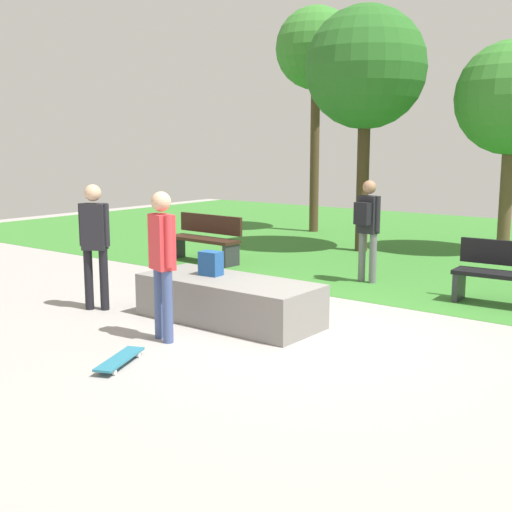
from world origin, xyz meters
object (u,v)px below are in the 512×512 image
at_px(pedestrian_with_backpack, 368,222).
at_px(park_bench_far_right, 205,237).
at_px(tree_leaning_ash, 366,69).
at_px(skateboard_by_ledge, 120,359).
at_px(skater_performing_trick, 95,237).
at_px(tree_young_birch, 512,99).
at_px(concrete_ledge, 229,300).
at_px(backpack_on_ledge, 211,263).
at_px(skater_watching, 162,254).
at_px(tree_tall_oak, 316,51).

bearing_deg(pedestrian_with_backpack, park_bench_far_right, -176.76).
relative_size(tree_leaning_ash, pedestrian_with_backpack, 3.00).
bearing_deg(skateboard_by_ledge, skater_performing_trick, 146.26).
bearing_deg(tree_young_birch, concrete_ledge, -98.95).
bearing_deg(pedestrian_with_backpack, skater_performing_trick, -118.33).
xyz_separation_m(backpack_on_ledge, skater_watching, (0.28, -1.15, 0.31)).
bearing_deg(skateboard_by_ledge, pedestrian_with_backpack, 89.37).
xyz_separation_m(concrete_ledge, tree_tall_oak, (-3.88, 8.10, 4.29)).
relative_size(skater_watching, tree_young_birch, 0.40).
distance_m(concrete_ledge, pedestrian_with_backpack, 3.34).
height_order(backpack_on_ledge, skateboard_by_ledge, backpack_on_ledge).
xyz_separation_m(skater_watching, pedestrian_with_backpack, (0.32, 4.35, -0.01)).
height_order(concrete_ledge, park_bench_far_right, park_bench_far_right).
height_order(tree_tall_oak, pedestrian_with_backpack, tree_tall_oak).
distance_m(skater_watching, tree_leaning_ash, 7.78).
bearing_deg(skateboard_by_ledge, park_bench_far_right, 123.44).
bearing_deg(park_bench_far_right, skateboard_by_ledge, -56.56).
height_order(backpack_on_ledge, skater_watching, skater_watching).
distance_m(skater_watching, pedestrian_with_backpack, 4.36).
bearing_deg(pedestrian_with_backpack, concrete_ledge, -94.53).
bearing_deg(tree_tall_oak, concrete_ledge, -64.41).
bearing_deg(concrete_ledge, skateboard_by_ledge, -84.33).
bearing_deg(skater_watching, tree_leaning_ash, 100.31).
relative_size(skater_watching, tree_leaning_ash, 0.34).
height_order(park_bench_far_right, tree_leaning_ash, tree_leaning_ash).
xyz_separation_m(concrete_ledge, pedestrian_with_backpack, (0.26, 3.25, 0.73)).
distance_m(skater_performing_trick, tree_leaning_ash, 7.27).
relative_size(concrete_ledge, backpack_on_ledge, 7.60).
height_order(concrete_ledge, skateboard_by_ledge, concrete_ledge).
xyz_separation_m(skateboard_by_ledge, tree_tall_oak, (-4.08, 10.11, 4.50)).
bearing_deg(tree_young_birch, tree_leaning_ash, -150.84).
bearing_deg(concrete_ledge, backpack_on_ledge, 172.06).
distance_m(concrete_ledge, tree_leaning_ash, 7.13).
xyz_separation_m(tree_young_birch, tree_tall_oak, (-5.06, 0.62, 1.41)).
height_order(concrete_ledge, tree_tall_oak, tree_tall_oak).
bearing_deg(tree_leaning_ash, skater_watching, -79.69).
distance_m(concrete_ledge, skater_performing_trick, 2.09).
bearing_deg(tree_young_birch, tree_tall_oak, 172.99).
height_order(concrete_ledge, backpack_on_ledge, backpack_on_ledge).
xyz_separation_m(skater_performing_trick, pedestrian_with_backpack, (2.10, 3.90, -0.01)).
relative_size(skateboard_by_ledge, park_bench_far_right, 0.50).
height_order(skater_performing_trick, skater_watching, skater_watching).
height_order(skater_performing_trick, skateboard_by_ledge, skater_performing_trick).
distance_m(backpack_on_ledge, tree_young_birch, 7.97).
height_order(concrete_ledge, tree_young_birch, tree_young_birch).
height_order(skateboard_by_ledge, tree_leaning_ash, tree_leaning_ash).
distance_m(park_bench_far_right, pedestrian_with_backpack, 3.45).
bearing_deg(backpack_on_ledge, concrete_ledge, 166.88).
distance_m(backpack_on_ledge, skater_performing_trick, 1.68).
relative_size(skater_watching, park_bench_far_right, 1.08).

